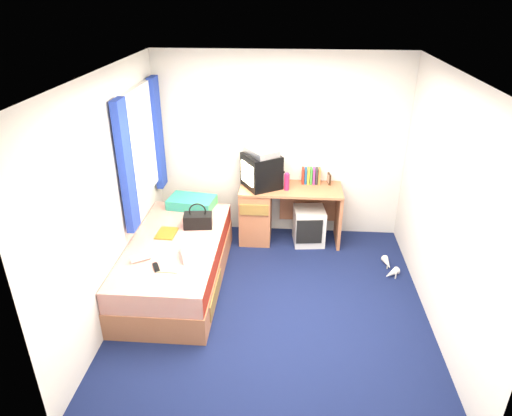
# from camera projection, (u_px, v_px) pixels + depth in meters

# --- Properties ---
(ground) EXTENTS (3.40, 3.40, 0.00)m
(ground) POSITION_uv_depth(u_px,v_px,m) (272.00, 304.00, 4.88)
(ground) COLOR #0C1438
(ground) RESTS_ON ground
(room_shell) EXTENTS (3.40, 3.40, 3.40)m
(room_shell) POSITION_uv_depth(u_px,v_px,m) (275.00, 179.00, 4.24)
(room_shell) COLOR white
(room_shell) RESTS_ON ground
(bed) EXTENTS (1.01, 2.00, 0.54)m
(bed) POSITION_uv_depth(u_px,v_px,m) (177.00, 262.00, 5.13)
(bed) COLOR #B16E49
(bed) RESTS_ON ground
(pillow) EXTENTS (0.62, 0.44, 0.12)m
(pillow) POSITION_uv_depth(u_px,v_px,m) (192.00, 202.00, 5.77)
(pillow) COLOR #196EA5
(pillow) RESTS_ON bed
(desk) EXTENTS (1.30, 0.55, 0.75)m
(desk) POSITION_uv_depth(u_px,v_px,m) (269.00, 211.00, 5.99)
(desk) COLOR #B16E49
(desk) RESTS_ON ground
(storage_cube) EXTENTS (0.43, 0.43, 0.48)m
(storage_cube) POSITION_uv_depth(u_px,v_px,m) (309.00, 226.00, 5.96)
(storage_cube) COLOR silver
(storage_cube) RESTS_ON ground
(crt_tv) EXTENTS (0.56, 0.57, 0.43)m
(crt_tv) POSITION_uv_depth(u_px,v_px,m) (261.00, 171.00, 5.76)
(crt_tv) COLOR black
(crt_tv) RESTS_ON desk
(vcr) EXTENTS (0.47, 0.50, 0.08)m
(vcr) POSITION_uv_depth(u_px,v_px,m) (262.00, 152.00, 5.65)
(vcr) COLOR silver
(vcr) RESTS_ON crt_tv
(book_row) EXTENTS (0.24, 0.13, 0.20)m
(book_row) POSITION_uv_depth(u_px,v_px,m) (311.00, 176.00, 5.91)
(book_row) COLOR maroon
(book_row) RESTS_ON desk
(picture_frame) EXTENTS (0.04, 0.12, 0.14)m
(picture_frame) POSITION_uv_depth(u_px,v_px,m) (329.00, 179.00, 5.90)
(picture_frame) COLOR black
(picture_frame) RESTS_ON desk
(pink_water_bottle) EXTENTS (0.07, 0.07, 0.21)m
(pink_water_bottle) POSITION_uv_depth(u_px,v_px,m) (287.00, 182.00, 5.71)
(pink_water_bottle) COLOR #CC1C49
(pink_water_bottle) RESTS_ON desk
(aerosol_can) EXTENTS (0.05, 0.05, 0.17)m
(aerosol_can) POSITION_uv_depth(u_px,v_px,m) (284.00, 179.00, 5.85)
(aerosol_can) COLOR silver
(aerosol_can) RESTS_ON desk
(handbag) EXTENTS (0.34, 0.22, 0.30)m
(handbag) POSITION_uv_depth(u_px,v_px,m) (198.00, 220.00, 5.27)
(handbag) COLOR black
(handbag) RESTS_ON bed
(towel) EXTENTS (0.38, 0.35, 0.10)m
(towel) POSITION_uv_depth(u_px,v_px,m) (197.00, 252.00, 4.71)
(towel) COLOR silver
(towel) RESTS_ON bed
(magazine) EXTENTS (0.22, 0.29, 0.01)m
(magazine) POSITION_uv_depth(u_px,v_px,m) (167.00, 233.00, 5.16)
(magazine) COLOR gold
(magazine) RESTS_ON bed
(water_bottle) EXTENTS (0.20, 0.17, 0.07)m
(water_bottle) POSITION_uv_depth(u_px,v_px,m) (141.00, 258.00, 4.64)
(water_bottle) COLOR silver
(water_bottle) RESTS_ON bed
(colour_swatch_fan) EXTENTS (0.22, 0.06, 0.01)m
(colour_swatch_fan) POSITION_uv_depth(u_px,v_px,m) (167.00, 271.00, 4.48)
(colour_swatch_fan) COLOR orange
(colour_swatch_fan) RESTS_ON bed
(remote_control) EXTENTS (0.11, 0.17, 0.02)m
(remote_control) POSITION_uv_depth(u_px,v_px,m) (156.00, 267.00, 4.53)
(remote_control) COLOR black
(remote_control) RESTS_ON bed
(window_assembly) EXTENTS (0.11, 1.42, 1.40)m
(window_assembly) POSITION_uv_depth(u_px,v_px,m) (142.00, 147.00, 5.17)
(window_assembly) COLOR silver
(window_assembly) RESTS_ON room_shell
(white_heels) EXTENTS (0.22, 0.44, 0.09)m
(white_heels) POSITION_uv_depth(u_px,v_px,m) (389.00, 268.00, 5.43)
(white_heels) COLOR silver
(white_heels) RESTS_ON ground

